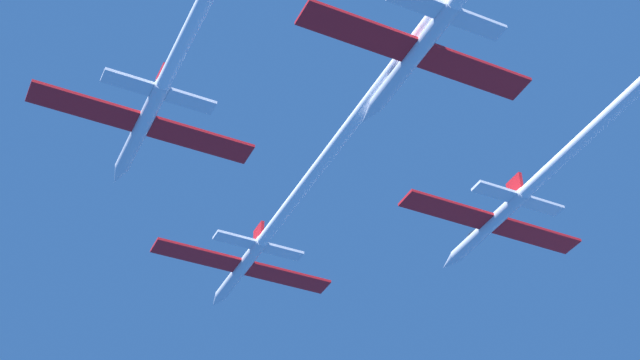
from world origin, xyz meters
TOP-DOWN VIEW (x-y plane):
  - jet_lead at (-0.29, -11.61)m, footprint 18.65×48.72m
  - jet_left_wing at (-15.95, -29.29)m, footprint 18.65×49.00m
  - jet_right_wing at (17.53, -27.57)m, footprint 18.65×43.73m

SIDE VIEW (x-z plane):
  - jet_right_wing at x=17.53m, z-range -1.43..1.66m
  - jet_left_wing at x=-15.95m, z-range -1.24..1.84m
  - jet_lead at x=-0.29m, z-range -0.74..2.35m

